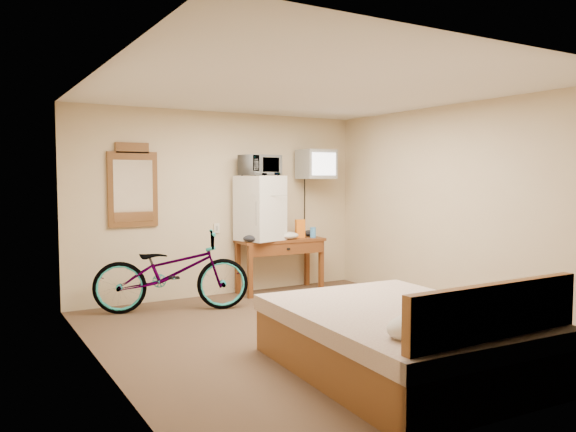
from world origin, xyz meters
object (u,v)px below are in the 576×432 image
at_px(wall_mirror, 133,186).
at_px(bed, 405,339).
at_px(microwave, 260,165).
at_px(crt_television, 316,164).
at_px(bicycle, 172,272).
at_px(blue_cup, 313,232).
at_px(mini_fridge, 260,208).
at_px(desk, 281,248).

height_order(wall_mirror, bed, wall_mirror).
height_order(microwave, crt_television, crt_television).
bearing_deg(bicycle, bed, -144.34).
xyz_separation_m(blue_cup, wall_mirror, (-2.49, 0.33, 0.68)).
height_order(mini_fridge, blue_cup, mini_fridge).
bearing_deg(wall_mirror, microwave, -8.03).
bearing_deg(desk, mini_fridge, 174.08).
xyz_separation_m(mini_fridge, crt_television, (0.91, -0.01, 0.61)).
relative_size(mini_fridge, crt_television, 1.53).
height_order(desk, blue_cup, blue_cup).
bearing_deg(bed, wall_mirror, 108.63).
bearing_deg(desk, wall_mirror, 172.30).
bearing_deg(mini_fridge, desk, -5.92).
distance_m(blue_cup, crt_television, 0.99).
relative_size(crt_television, wall_mirror, 0.55).
height_order(microwave, bicycle, microwave).
bearing_deg(bed, crt_television, 68.13).
distance_m(blue_cup, wall_mirror, 2.60).
xyz_separation_m(mini_fridge, wall_mirror, (-1.68, 0.24, 0.31)).
height_order(crt_television, bed, crt_television).
bearing_deg(desk, bed, -102.88).
height_order(blue_cup, bicycle, bicycle).
relative_size(microwave, blue_cup, 3.47).
relative_size(blue_cup, bed, 0.06).
bearing_deg(bicycle, desk, -60.86).
relative_size(microwave, crt_television, 0.88).
distance_m(mini_fridge, bed, 3.55).
height_order(mini_fridge, microwave, microwave).
bearing_deg(bicycle, mini_fridge, -57.22).
bearing_deg(microwave, desk, -18.84).
bearing_deg(desk, bicycle, -169.45).
bearing_deg(microwave, crt_television, -13.81).
xyz_separation_m(blue_cup, bicycle, (-2.20, -0.26, -0.34)).
height_order(mini_fridge, bed, mini_fridge).
relative_size(wall_mirror, bicycle, 0.57).
distance_m(mini_fridge, bicycle, 1.60).
bearing_deg(wall_mirror, crt_television, -5.55).
bearing_deg(blue_cup, mini_fridge, 173.71).
bearing_deg(desk, blue_cup, -6.52).
relative_size(desk, crt_television, 2.17).
relative_size(desk, blue_cup, 8.54).
distance_m(mini_fridge, crt_television, 1.09).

